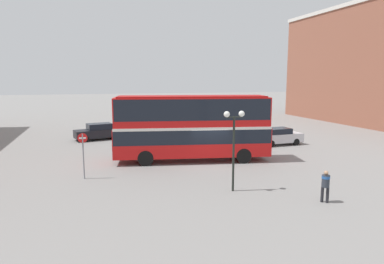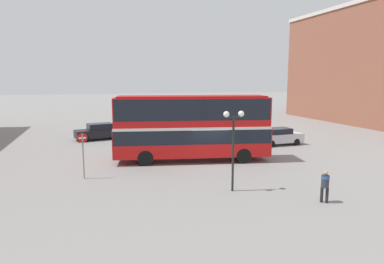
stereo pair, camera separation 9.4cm
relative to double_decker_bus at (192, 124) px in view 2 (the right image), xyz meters
The scene contains 8 objects.
ground_plane 3.24m from the double_decker_bus, 58.69° to the right, with size 240.00×240.00×0.00m, color gray.
double_decker_bus is the anchor object (origin of this frame).
pedestrian_foreground 10.96m from the double_decker_bus, 69.44° to the right, with size 0.56×0.56×1.60m.
parked_car_kerb_near 10.34m from the double_decker_bus, 21.61° to the left, with size 4.33×1.98×1.55m.
parked_car_kerb_far 13.99m from the double_decker_bus, 69.32° to the left, with size 4.19×2.49×1.52m.
parked_car_side_street 13.12m from the double_decker_bus, 119.59° to the left, with size 4.75×2.72×1.62m.
street_lamp_twin_globe 7.24m from the double_decker_bus, 88.72° to the right, with size 1.16×0.32×4.35m.
no_entry_sign 8.06m from the double_decker_bus, 161.51° to the right, with size 0.58×0.08×2.80m.
Camera 2 is at (-7.85, -22.27, 6.02)m, focal length 32.00 mm.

